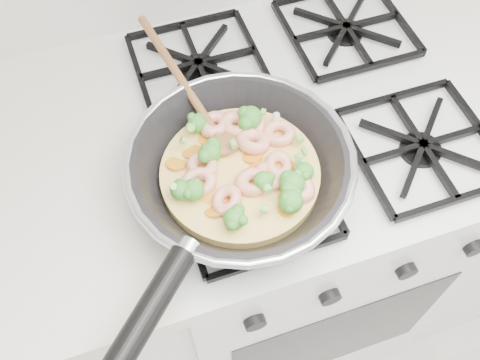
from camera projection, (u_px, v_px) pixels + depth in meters
name	position (u px, v px, depth m)	size (l,w,h in m)	color
stove	(286.00, 224.00, 1.33)	(0.60, 0.60, 0.92)	silver
skillet	(239.00, 171.00, 0.81)	(0.45, 0.58, 0.10)	black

